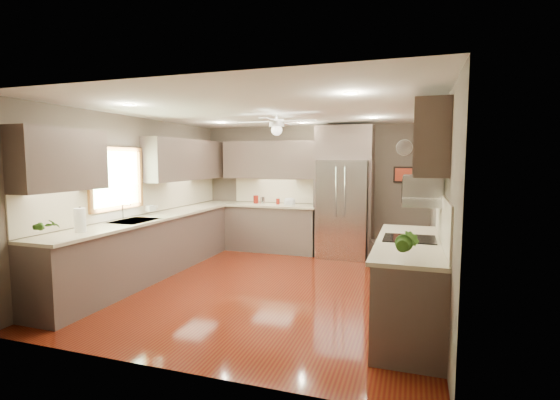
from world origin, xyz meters
The scene contains 27 objects.
floor centered at (0.00, 0.00, 0.00)m, with size 5.00×5.00×0.00m, color #53120B.
ceiling centered at (0.00, 0.00, 2.50)m, with size 5.00×5.00×0.00m, color white.
wall_back centered at (0.00, 2.50, 1.25)m, with size 4.50×4.50×0.00m, color brown.
wall_front centered at (0.00, -2.50, 1.25)m, with size 4.50×4.50×0.00m, color brown.
wall_left centered at (-2.25, 0.00, 1.25)m, with size 5.00×5.00×0.00m, color brown.
wall_right centered at (2.25, 0.00, 1.25)m, with size 5.00×5.00×0.00m, color brown.
canister_a centered at (-1.11, 2.25, 1.02)m, with size 0.10×0.10×0.16m, color maroon.
canister_b centered at (-0.94, 2.20, 1.01)m, with size 0.10×0.10×0.15m, color silver.
canister_d centered at (-0.62, 2.20, 1.00)m, with size 0.07×0.07×0.11m, color maroon.
soap_bottle centered at (-2.08, 0.14, 1.05)m, with size 0.09×0.10×0.21m, color white.
potted_plant_left centered at (-1.96, -1.95, 1.09)m, with size 0.16×0.11×0.30m, color #2F5C1A.
potted_plant_right centered at (1.90, -1.80, 1.12)m, with size 0.19×0.16×0.35m, color #2F5C1A.
bowl centered at (-0.37, 2.17, 0.97)m, with size 0.23×0.23×0.06m, color tan.
left_run centered at (-1.95, 0.15, 0.48)m, with size 0.65×4.70×1.45m.
back_run centered at (-0.72, 2.20, 0.48)m, with size 1.85×0.65×1.45m.
uppers centered at (-0.74, 0.71, 1.87)m, with size 4.50×4.70×0.95m.
window centered at (-2.22, -0.50, 1.55)m, with size 0.05×1.12×0.92m.
sink centered at (-1.93, -0.50, 0.91)m, with size 0.50×0.70×0.32m.
refrigerator centered at (0.70, 2.16, 1.19)m, with size 1.06×0.75×2.45m.
right_run centered at (1.93, -0.80, 0.48)m, with size 0.70×2.20×1.45m.
microwave centered at (2.03, -0.55, 1.48)m, with size 0.43×0.55×0.34m.
ceiling_fan centered at (0.00, 0.30, 2.33)m, with size 1.18×1.18×0.32m.
recessed_lights centered at (-0.04, 0.40, 2.49)m, with size 2.84×3.14×0.01m.
wall_clock centered at (1.75, 2.48, 2.05)m, with size 0.30×0.03×0.30m.
framed_print centered at (1.75, 2.48, 1.55)m, with size 0.36×0.03×0.30m.
stool centered at (1.48, 1.44, 0.24)m, with size 0.48×0.48×0.47m.
paper_towel centered at (-1.94, -1.50, 1.08)m, with size 0.13×0.13×0.33m.
Camera 1 is at (1.93, -5.39, 1.82)m, focal length 26.00 mm.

